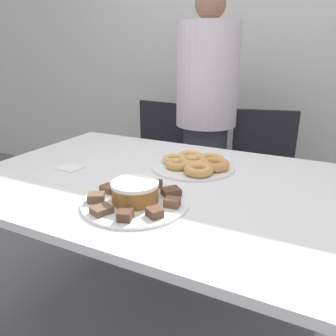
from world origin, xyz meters
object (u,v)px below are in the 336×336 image
plate_donuts (193,166)px  napkin (70,168)px  office_chair_right (261,188)px  frosted_cake (135,191)px  office_chair_left (152,169)px  plate_cake (135,202)px  person_standing (206,118)px

plate_donuts → napkin: (-0.46, -0.25, -0.00)m
office_chair_right → frosted_cake: (-0.21, -1.14, 0.38)m
office_chair_left → office_chair_right: 0.79m
office_chair_right → plate_cake: office_chair_right is taller
person_standing → napkin: (-0.25, -0.99, -0.06)m
person_standing → office_chair_left: size_ratio=1.79×
plate_cake → plate_donuts: size_ratio=0.98×
office_chair_right → office_chair_left: bearing=165.4°
office_chair_right → plate_donuts: bearing=-118.3°
person_standing → office_chair_left: person_standing is taller
plate_donuts → napkin: bearing=-151.7°
office_chair_left → napkin: (0.15, -0.98, 0.34)m
frosted_cake → napkin: bearing=159.0°
napkin → person_standing: bearing=75.7°
office_chair_left → office_chair_right: size_ratio=1.00×
office_chair_right → plate_donuts: office_chair_right is taller
office_chair_right → napkin: size_ratio=8.58×
office_chair_right → plate_cake: 1.21m
person_standing → napkin: size_ratio=15.34×
frosted_cake → person_standing: bearing=98.8°
office_chair_left → plate_donuts: office_chair_left is taller
office_chair_left → plate_cake: 1.33m
frosted_cake → plate_cake: bearing=-90.0°
person_standing → plate_cake: (0.18, -1.15, -0.06)m
office_chair_left → plate_cake: bearing=-56.4°
plate_donuts → napkin: 0.53m
person_standing → plate_cake: bearing=-81.2°
office_chair_left → office_chair_right: bearing=6.7°
office_chair_left → frosted_cake: size_ratio=5.66×
person_standing → plate_cake: person_standing is taller
plate_donuts → napkin: size_ratio=3.50×
person_standing → office_chair_right: size_ratio=1.79×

